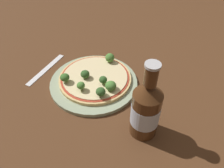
% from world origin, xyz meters
% --- Properties ---
extents(ground_plane, '(3.00, 3.00, 0.00)m').
position_xyz_m(ground_plane, '(0.00, 0.00, 0.00)').
color(ground_plane, '#4C2D19').
extents(plate, '(0.28, 0.28, 0.01)m').
position_xyz_m(plate, '(-0.00, -0.01, 0.01)').
color(plate, '#93A384').
rests_on(plate, ground_plane).
extents(pizza, '(0.23, 0.23, 0.01)m').
position_xyz_m(pizza, '(0.00, -0.01, 0.02)').
color(pizza, tan).
rests_on(pizza, plate).
extents(broccoli_floret_0, '(0.03, 0.03, 0.03)m').
position_xyz_m(broccoli_floret_0, '(-0.06, -0.07, 0.04)').
color(broccoli_floret_0, '#89A866').
rests_on(broccoli_floret_0, pizza).
extents(broccoli_floret_1, '(0.03, 0.03, 0.03)m').
position_xyz_m(broccoli_floret_1, '(0.00, 0.08, 0.04)').
color(broccoli_floret_1, '#89A866').
rests_on(broccoli_floret_1, pizza).
extents(broccoli_floret_2, '(0.03, 0.03, 0.03)m').
position_xyz_m(broccoli_floret_2, '(0.06, -0.07, 0.04)').
color(broccoli_floret_2, '#89A866').
rests_on(broccoli_floret_2, pizza).
extents(broccoli_floret_3, '(0.03, 0.03, 0.03)m').
position_xyz_m(broccoli_floret_3, '(0.07, -0.03, 0.04)').
color(broccoli_floret_3, '#89A866').
rests_on(broccoli_floret_3, pizza).
extents(broccoli_floret_4, '(0.02, 0.02, 0.03)m').
position_xyz_m(broccoli_floret_4, '(0.04, -0.02, 0.04)').
color(broccoli_floret_4, '#89A866').
rests_on(broccoli_floret_4, pizza).
extents(broccoli_floret_5, '(0.03, 0.03, 0.03)m').
position_xyz_m(broccoli_floret_5, '(-0.02, -0.03, 0.04)').
color(broccoli_floret_5, '#89A866').
rests_on(broccoli_floret_5, pizza).
extents(broccoli_floret_6, '(0.02, 0.02, 0.03)m').
position_xyz_m(broccoli_floret_6, '(0.00, -0.08, 0.04)').
color(broccoli_floret_6, '#89A866').
rests_on(broccoli_floret_6, pizza).
extents(beer_bottle, '(0.07, 0.07, 0.22)m').
position_xyz_m(beer_bottle, '(0.21, -0.10, 0.08)').
color(beer_bottle, '#472814').
rests_on(beer_bottle, ground_plane).
extents(fork, '(0.03, 0.19, 0.00)m').
position_xyz_m(fork, '(-0.18, -0.04, 0.00)').
color(fork, silver).
rests_on(fork, ground_plane).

